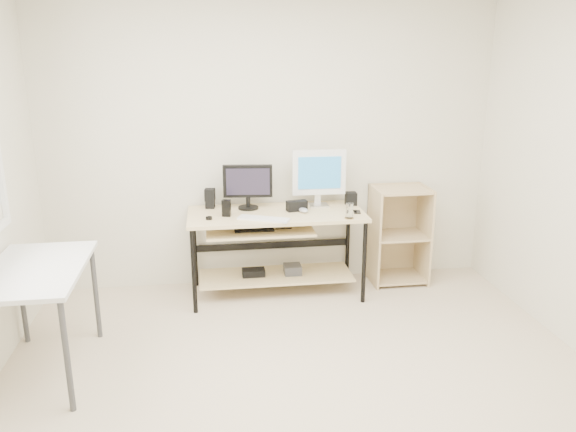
% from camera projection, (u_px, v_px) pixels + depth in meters
% --- Properties ---
extents(room, '(4.01, 4.01, 2.62)m').
position_uv_depth(room, '(287.00, 194.00, 3.08)').
color(room, beige).
rests_on(room, ground).
extents(desk, '(1.50, 0.65, 0.75)m').
position_uv_depth(desk, '(273.00, 236.00, 4.85)').
color(desk, beige).
rests_on(desk, ground).
extents(side_table, '(0.60, 1.00, 0.75)m').
position_uv_depth(side_table, '(36.00, 279.00, 3.58)').
color(side_table, white).
rests_on(side_table, ground).
extents(shelf_unit, '(0.50, 0.40, 0.90)m').
position_uv_depth(shelf_unit, '(397.00, 234.00, 5.19)').
color(shelf_unit, '#CDB380').
rests_on(shelf_unit, ground).
extents(black_monitor, '(0.43, 0.18, 0.39)m').
position_uv_depth(black_monitor, '(248.00, 184.00, 4.84)').
color(black_monitor, black).
rests_on(black_monitor, desk).
extents(white_imac, '(0.47, 0.15, 0.50)m').
position_uv_depth(white_imac, '(319.00, 174.00, 4.91)').
color(white_imac, silver).
rests_on(white_imac, desk).
extents(keyboard, '(0.44, 0.28, 0.01)m').
position_uv_depth(keyboard, '(264.00, 219.00, 4.58)').
color(keyboard, white).
rests_on(keyboard, desk).
extents(mouse, '(0.10, 0.13, 0.04)m').
position_uv_depth(mouse, '(303.00, 210.00, 4.79)').
color(mouse, '#B4B4B9').
rests_on(mouse, desk).
extents(center_speaker, '(0.19, 0.11, 0.09)m').
position_uv_depth(center_speaker, '(297.00, 206.00, 4.83)').
color(center_speaker, black).
rests_on(center_speaker, desk).
extents(speaker_left, '(0.10, 0.10, 0.17)m').
position_uv_depth(speaker_left, '(210.00, 198.00, 4.90)').
color(speaker_left, black).
rests_on(speaker_left, desk).
extents(speaker_right, '(0.10, 0.10, 0.11)m').
position_uv_depth(speaker_right, '(351.00, 199.00, 5.01)').
color(speaker_right, black).
rests_on(speaker_right, desk).
extents(audio_controller, '(0.08, 0.06, 0.14)m').
position_uv_depth(audio_controller, '(226.00, 208.00, 4.66)').
color(audio_controller, black).
rests_on(audio_controller, desk).
extents(volume_puck, '(0.06, 0.06, 0.02)m').
position_uv_depth(volume_puck, '(209.00, 218.00, 4.58)').
color(volume_puck, black).
rests_on(volume_puck, desk).
extents(smartphone, '(0.07, 0.11, 0.01)m').
position_uv_depth(smartphone, '(357.00, 212.00, 4.79)').
color(smartphone, black).
rests_on(smartphone, desk).
extents(coaster, '(0.08, 0.08, 0.01)m').
position_uv_depth(coaster, '(349.00, 218.00, 4.62)').
color(coaster, olive).
rests_on(coaster, desk).
extents(drinking_glass, '(0.07, 0.07, 0.12)m').
position_uv_depth(drinking_glass, '(349.00, 211.00, 4.60)').
color(drinking_glass, white).
rests_on(drinking_glass, coaster).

